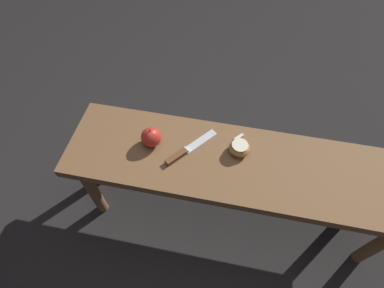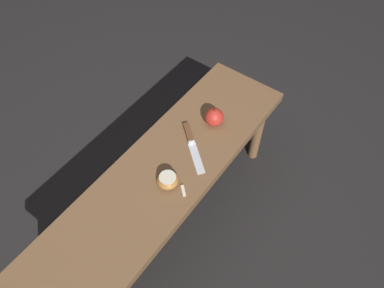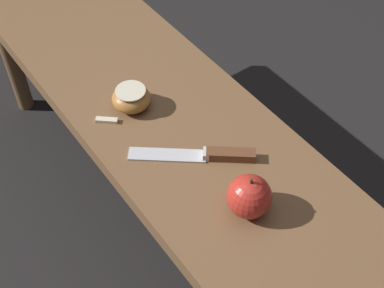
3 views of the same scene
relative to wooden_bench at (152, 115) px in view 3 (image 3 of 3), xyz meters
The scene contains 6 objects.
ground_plane 0.40m from the wooden_bench, ahead, with size 8.00×8.00×0.00m, color black.
wooden_bench is the anchor object (origin of this frame).
knife 0.23m from the wooden_bench, behind, with size 0.18×0.21×0.02m.
apple_whole 0.37m from the wooden_bench, behind, with size 0.08×0.08×0.09m.
apple_cut 0.10m from the wooden_bench, 95.85° to the left, with size 0.08×0.08×0.05m.
apple_slice_near_knife 0.13m from the wooden_bench, 96.06° to the left, with size 0.04×0.04×0.01m.
Camera 3 is at (-0.73, 0.42, 1.27)m, focal length 50.00 mm.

